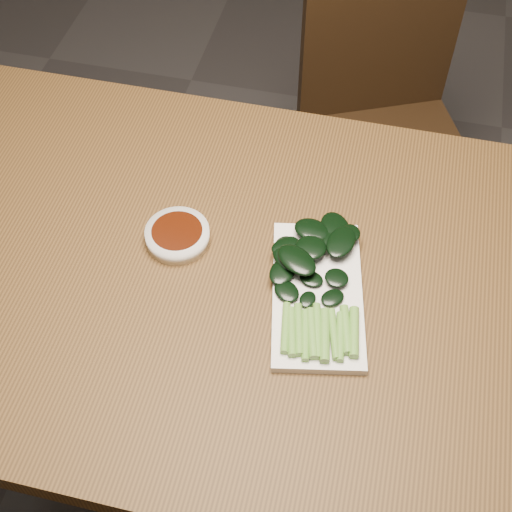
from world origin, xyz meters
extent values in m
plane|color=#322F2F|center=(0.00, 0.00, 0.00)|extent=(6.00, 6.00, 0.00)
cube|color=#4E3316|center=(0.00, 0.00, 0.73)|extent=(1.40, 0.80, 0.04)
cylinder|color=#4E3316|center=(-0.64, 0.34, 0.35)|extent=(0.05, 0.05, 0.71)
cube|color=black|center=(0.18, 0.65, 0.43)|extent=(0.50, 0.50, 0.04)
cylinder|color=black|center=(0.10, 0.44, 0.21)|extent=(0.04, 0.04, 0.41)
cylinder|color=black|center=(0.39, 0.57, 0.21)|extent=(0.04, 0.04, 0.41)
cylinder|color=black|center=(-0.03, 0.73, 0.21)|extent=(0.04, 0.04, 0.41)
cylinder|color=black|center=(0.26, 0.86, 0.21)|extent=(0.04, 0.04, 0.41)
cube|color=black|center=(0.11, 0.81, 0.67)|extent=(0.36, 0.18, 0.44)
cylinder|color=white|center=(-0.14, 0.04, 0.76)|extent=(0.11, 0.11, 0.03)
cylinder|color=#3E1305|center=(-0.14, 0.04, 0.77)|extent=(0.08, 0.08, 0.00)
cube|color=white|center=(0.10, -0.02, 0.76)|extent=(0.19, 0.29, 0.01)
cylinder|color=#619A35|center=(0.07, -0.10, 0.77)|extent=(0.03, 0.09, 0.01)
cylinder|color=#619A35|center=(0.08, -0.10, 0.77)|extent=(0.03, 0.08, 0.01)
cylinder|color=#619A35|center=(0.09, -0.10, 0.77)|extent=(0.03, 0.09, 0.01)
cylinder|color=#619A35|center=(0.10, -0.10, 0.77)|extent=(0.03, 0.09, 0.01)
cylinder|color=#619A35|center=(0.11, -0.10, 0.77)|extent=(0.03, 0.08, 0.01)
cylinder|color=#619A35|center=(0.11, -0.09, 0.77)|extent=(0.03, 0.09, 0.01)
cylinder|color=#619A35|center=(0.13, -0.10, 0.77)|extent=(0.03, 0.09, 0.01)
cylinder|color=#619A35|center=(0.14, -0.09, 0.77)|extent=(0.03, 0.08, 0.01)
cylinder|color=#619A35|center=(0.15, -0.09, 0.77)|extent=(0.02, 0.08, 0.01)
cylinder|color=#619A35|center=(0.15, -0.08, 0.77)|extent=(0.03, 0.08, 0.01)
cylinder|color=#619A35|center=(0.17, -0.08, 0.77)|extent=(0.03, 0.08, 0.01)
ellipsoid|color=black|center=(0.04, 0.03, 0.78)|extent=(0.06, 0.07, 0.01)
ellipsoid|color=black|center=(0.06, 0.05, 0.77)|extent=(0.05, 0.05, 0.01)
ellipsoid|color=black|center=(0.13, 0.09, 0.78)|extent=(0.04, 0.04, 0.01)
ellipsoid|color=black|center=(0.12, 0.07, 0.78)|extent=(0.06, 0.08, 0.01)
ellipsoid|color=black|center=(0.13, 0.01, 0.77)|extent=(0.05, 0.05, 0.01)
ellipsoid|color=black|center=(0.04, 0.00, 0.77)|extent=(0.05, 0.06, 0.01)
ellipsoid|color=black|center=(0.07, 0.09, 0.78)|extent=(0.07, 0.06, 0.01)
ellipsoid|color=black|center=(0.11, 0.10, 0.78)|extent=(0.07, 0.09, 0.01)
ellipsoid|color=black|center=(0.10, 0.09, 0.77)|extent=(0.05, 0.05, 0.01)
ellipsoid|color=black|center=(0.08, 0.05, 0.78)|extent=(0.07, 0.07, 0.01)
ellipsoid|color=black|center=(0.04, 0.05, 0.78)|extent=(0.06, 0.06, 0.01)
ellipsoid|color=black|center=(0.04, 0.05, 0.77)|extent=(0.04, 0.05, 0.01)
ellipsoid|color=black|center=(0.06, 0.02, 0.79)|extent=(0.09, 0.08, 0.01)
ellipsoid|color=black|center=(0.12, 0.08, 0.78)|extent=(0.06, 0.06, 0.01)
ellipsoid|color=black|center=(0.06, -0.03, 0.77)|extent=(0.06, 0.06, 0.01)
ellipsoid|color=black|center=(0.09, 0.00, 0.77)|extent=(0.04, 0.04, 0.01)
ellipsoid|color=black|center=(0.09, -0.04, 0.77)|extent=(0.03, 0.04, 0.01)
ellipsoid|color=black|center=(0.13, -0.03, 0.77)|extent=(0.05, 0.05, 0.01)
camera|label=1|loc=(0.15, -0.65, 1.67)|focal=50.00mm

